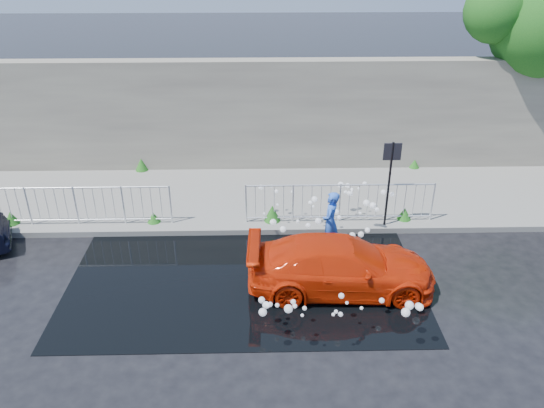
% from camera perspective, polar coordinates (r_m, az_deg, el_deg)
% --- Properties ---
extents(ground, '(90.00, 90.00, 0.00)m').
position_cam_1_polar(ground, '(11.68, -5.57, -10.66)').
color(ground, black).
rests_on(ground, ground).
extents(pavement, '(30.00, 4.00, 0.15)m').
position_cam_1_polar(pavement, '(15.88, -4.45, 0.76)').
color(pavement, slate).
rests_on(pavement, ground).
extents(curb, '(30.00, 0.25, 0.16)m').
position_cam_1_polar(curb, '(14.12, -4.82, -2.87)').
color(curb, slate).
rests_on(curb, ground).
extents(retaining_wall, '(30.00, 0.60, 3.50)m').
position_cam_1_polar(retaining_wall, '(17.22, -4.33, 9.50)').
color(retaining_wall, '#645D54').
rests_on(retaining_wall, pavement).
extents(puddle, '(8.00, 5.00, 0.01)m').
position_cam_1_polar(puddle, '(12.45, -2.96, -7.80)').
color(puddle, black).
rests_on(puddle, ground).
extents(sign_post, '(0.45, 0.06, 2.50)m').
position_cam_1_polar(sign_post, '(13.83, 12.60, 3.49)').
color(sign_post, black).
rests_on(sign_post, ground).
extents(railing_left, '(5.05, 0.05, 1.10)m').
position_cam_1_polar(railing_left, '(14.91, -20.37, -0.03)').
color(railing_left, silver).
rests_on(railing_left, pavement).
extents(railing_right, '(5.05, 0.05, 1.10)m').
position_cam_1_polar(railing_right, '(14.24, 7.29, 0.27)').
color(railing_right, silver).
rests_on(railing_right, pavement).
extents(weeds, '(12.17, 3.93, 0.46)m').
position_cam_1_polar(weeds, '(15.32, -5.50, 0.76)').
color(weeds, '#1D5215').
rests_on(weeds, pavement).
extents(water_spray, '(3.59, 5.63, 1.02)m').
position_cam_1_polar(water_spray, '(12.59, 6.61, -3.50)').
color(water_spray, white).
rests_on(water_spray, ground).
extents(red_car, '(4.17, 1.79, 1.20)m').
position_cam_1_polar(red_car, '(11.85, 7.46, -6.58)').
color(red_car, red).
rests_on(red_car, ground).
extents(person, '(0.54, 0.67, 1.59)m').
position_cam_1_polar(person, '(13.10, 6.29, -1.92)').
color(person, blue).
rests_on(person, ground).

